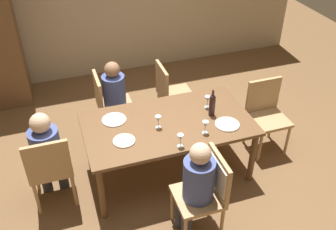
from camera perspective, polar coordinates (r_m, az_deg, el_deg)
The scene contains 18 objects.
ground_plane at distance 4.66m, azimuth 0.00°, elevation -8.28°, with size 10.00×10.00×0.00m, color brown.
dining_table at distance 4.24m, azimuth 0.00°, elevation -1.92°, with size 1.85×1.02×0.73m.
chair_near at distance 3.69m, azimuth 6.33°, elevation -10.24°, with size 0.46×0.44×0.92m.
chair_far_left at distance 4.92m, azimuth -8.89°, elevation 1.87°, with size 0.44×0.44×0.92m.
chair_left_end at distance 4.12m, azimuth -17.24°, elevation -7.35°, with size 0.44×0.44×0.92m.
chair_far_right at distance 5.09m, azimuth 0.32°, elevation 3.55°, with size 0.44×0.44×0.92m.
chair_right_end at distance 4.86m, azimuth 14.41°, elevation 0.61°, with size 0.44×0.44×0.92m.
person_woman_host at distance 3.61m, azimuth 4.18°, elevation -10.26°, with size 0.34×0.30×1.11m.
person_man_bearded at distance 4.88m, azimuth -7.71°, elevation 3.10°, with size 0.33×0.29×1.09m.
person_man_guest at distance 4.13m, azimuth -17.64°, elevation -5.11°, with size 0.30×0.35×1.13m.
wine_bottle_tall_green at distance 4.26m, azimuth 6.62°, elevation 1.61°, with size 0.07×0.07×0.32m.
wine_glass_near_left at distance 4.40m, azimuth 5.91°, elevation 2.32°, with size 0.07×0.07×0.15m.
wine_glass_centre at distance 3.81m, azimuth 1.86°, elevation -3.46°, with size 0.07×0.07×0.15m.
wine_glass_near_right at distance 4.06m, azimuth -1.49°, elevation -0.66°, with size 0.07×0.07×0.15m.
wine_glass_far at distance 4.00m, azimuth 5.61°, elevation -1.47°, with size 0.07×0.07×0.15m.
dinner_plate_host at distance 4.26m, azimuth -8.06°, elevation -0.70°, with size 0.27×0.27×0.01m, color white.
dinner_plate_guest_left at distance 3.96m, azimuth -6.58°, elevation -3.85°, with size 0.23×0.23×0.01m, color silver.
dinner_plate_guest_right at distance 4.20m, azimuth 8.83°, elevation -1.38°, with size 0.27×0.27×0.01m, color silver.
Camera 1 is at (-1.07, -3.19, 3.23)m, focal length 40.80 mm.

